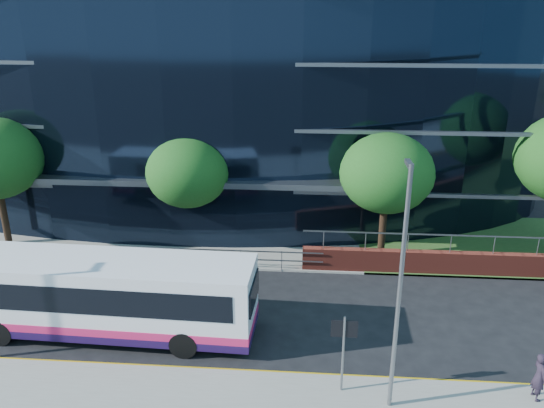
# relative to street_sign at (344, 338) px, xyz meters

# --- Properties ---
(ground) EXTENTS (200.00, 200.00, 0.00)m
(ground) POSITION_rel_street_sign_xyz_m (-4.50, 1.59, -2.15)
(ground) COLOR black
(ground) RESTS_ON ground
(kerb) EXTENTS (80.00, 0.25, 0.16)m
(kerb) POSITION_rel_street_sign_xyz_m (-4.50, 0.59, -2.07)
(kerb) COLOR gray
(kerb) RESTS_ON ground
(yellow_line_outer) EXTENTS (80.00, 0.08, 0.01)m
(yellow_line_outer) POSITION_rel_street_sign_xyz_m (-4.50, 0.79, -2.14)
(yellow_line_outer) COLOR gold
(yellow_line_outer) RESTS_ON ground
(yellow_line_inner) EXTENTS (80.00, 0.08, 0.01)m
(yellow_line_inner) POSITION_rel_street_sign_xyz_m (-4.50, 0.94, -2.14)
(yellow_line_inner) COLOR gold
(yellow_line_inner) RESTS_ON ground
(far_forecourt) EXTENTS (50.00, 8.00, 0.10)m
(far_forecourt) POSITION_rel_street_sign_xyz_m (-10.50, 12.59, -2.10)
(far_forecourt) COLOR gray
(far_forecourt) RESTS_ON ground
(glass_office) EXTENTS (44.00, 23.10, 16.00)m
(glass_office) POSITION_rel_street_sign_xyz_m (-8.50, 22.44, 5.85)
(glass_office) COLOR black
(glass_office) RESTS_ON ground
(guard_railings) EXTENTS (24.00, 0.05, 1.10)m
(guard_railings) POSITION_rel_street_sign_xyz_m (-12.50, 8.59, -1.33)
(guard_railings) COLOR slate
(guard_railings) RESTS_ON ground
(apartment_block) EXTENTS (60.00, 42.00, 30.00)m
(apartment_block) POSITION_rel_street_sign_xyz_m (27.50, 58.80, 8.96)
(apartment_block) COLOR #2D511E
(apartment_block) RESTS_ON ground
(street_sign) EXTENTS (0.85, 0.09, 2.80)m
(street_sign) POSITION_rel_street_sign_xyz_m (0.00, 0.00, 0.00)
(street_sign) COLOR slate
(street_sign) RESTS_ON pavement_near
(tree_far_b) EXTENTS (4.29, 4.29, 6.05)m
(tree_far_b) POSITION_rel_street_sign_xyz_m (-7.50, 11.09, 2.06)
(tree_far_b) COLOR black
(tree_far_b) RESTS_ON ground
(tree_far_c) EXTENTS (4.62, 4.62, 6.51)m
(tree_far_c) POSITION_rel_street_sign_xyz_m (2.50, 10.59, 2.39)
(tree_far_c) COLOR black
(tree_far_c) RESTS_ON ground
(tree_dist_e) EXTENTS (4.62, 4.62, 6.51)m
(tree_dist_e) POSITION_rel_street_sign_xyz_m (19.50, 41.59, 2.39)
(tree_dist_e) COLOR black
(tree_dist_e) RESTS_ON ground
(streetlight_east) EXTENTS (0.15, 0.77, 8.00)m
(streetlight_east) POSITION_rel_street_sign_xyz_m (1.50, -0.59, 2.29)
(streetlight_east) COLOR slate
(streetlight_east) RESTS_ON pavement_near
(city_bus) EXTENTS (11.75, 3.06, 3.16)m
(city_bus) POSITION_rel_street_sign_xyz_m (-8.90, 2.85, -0.47)
(city_bus) COLOR white
(city_bus) RESTS_ON ground
(pedestrian) EXTENTS (0.47, 0.66, 1.67)m
(pedestrian) POSITION_rel_street_sign_xyz_m (6.29, 0.09, -1.16)
(pedestrian) COLOR black
(pedestrian) RESTS_ON pavement_near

